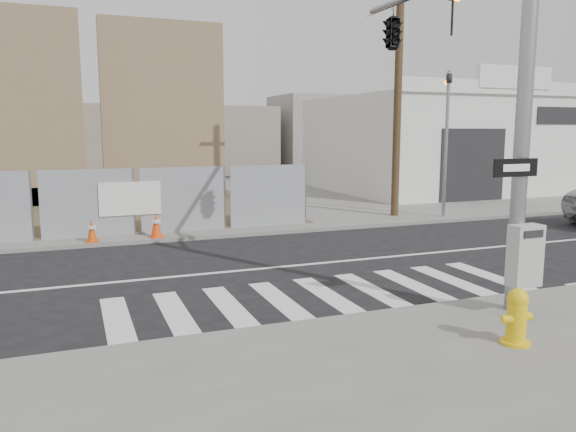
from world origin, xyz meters
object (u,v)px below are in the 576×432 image
object	(u,v)px
auto_shop	(442,144)
traffic_cone_d	(156,225)
fire_hydrant	(517,317)
traffic_cone_c	(92,231)
signal_pole	(429,55)

from	to	relation	value
auto_shop	traffic_cone_d	xyz separation A→B (m)	(-16.35, -8.68, -2.05)
fire_hydrant	traffic_cone_c	world-z (taller)	fire_hydrant
auto_shop	traffic_cone_d	world-z (taller)	auto_shop
traffic_cone_d	traffic_cone_c	bearing A→B (deg)	-177.87
auto_shop	traffic_cone_c	xyz separation A→B (m)	(-18.15, -8.75, -2.10)
signal_pole	auto_shop	bearing A→B (deg)	52.54
traffic_cone_c	traffic_cone_d	distance (m)	1.80
signal_pole	fire_hydrant	world-z (taller)	signal_pole
signal_pole	traffic_cone_d	xyz separation A→B (m)	(-4.85, 6.33, -4.30)
traffic_cone_d	auto_shop	bearing A→B (deg)	27.95
auto_shop	fire_hydrant	world-z (taller)	auto_shop
auto_shop	traffic_cone_c	world-z (taller)	auto_shop
auto_shop	traffic_cone_c	bearing A→B (deg)	-154.27
signal_pole	fire_hydrant	bearing A→B (deg)	-105.51
fire_hydrant	traffic_cone_d	xyz separation A→B (m)	(-3.73, 10.38, -0.05)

